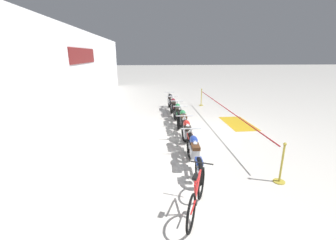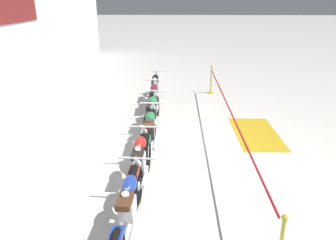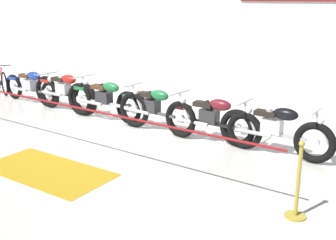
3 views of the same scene
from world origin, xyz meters
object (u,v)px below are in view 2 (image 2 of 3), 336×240
at_px(stanchion_mid_left, 211,84).
at_px(floor_banner, 256,133).
at_px(motorcycle_red_1, 140,164).
at_px(motorcycle_maroon_4, 154,99).
at_px(stanchion_far_left, 238,136).
at_px(motorcycle_green_3, 152,114).
at_px(motorcycle_black_5, 155,88).
at_px(motorcycle_blue_0, 128,208).
at_px(motorcycle_green_2, 150,133).

height_order(stanchion_mid_left, floor_banner, stanchion_mid_left).
distance_m(motorcycle_red_1, floor_banner, 3.90).
distance_m(motorcycle_maroon_4, stanchion_far_left, 3.91).
bearing_deg(motorcycle_green_3, motorcycle_black_5, 1.93).
relative_size(motorcycle_blue_0, motorcycle_maroon_4, 1.08).
xyz_separation_m(motorcycle_red_1, motorcycle_black_5, (5.43, 0.06, -0.02)).
bearing_deg(motorcycle_black_5, motorcycle_green_2, -177.99).
bearing_deg(motorcycle_black_5, stanchion_far_left, -156.54).
bearing_deg(motorcycle_black_5, stanchion_mid_left, -61.58).
bearing_deg(motorcycle_green_2, stanchion_mid_left, -20.31).
relative_size(motorcycle_maroon_4, motorcycle_black_5, 0.98).
distance_m(motorcycle_maroon_4, motorcycle_black_5, 1.27).
bearing_deg(motorcycle_green_3, floor_banner, -92.48).
distance_m(motorcycle_black_5, floor_banner, 4.01).
height_order(motorcycle_green_3, stanchion_mid_left, stanchion_mid_left).
height_order(motorcycle_green_2, motorcycle_black_5, motorcycle_green_2).
bearing_deg(motorcycle_black_5, floor_banner, -134.09).
relative_size(stanchion_mid_left, floor_banner, 0.47).
bearing_deg(motorcycle_blue_0, motorcycle_green_3, -0.73).
relative_size(motorcycle_green_3, floor_banner, 0.98).
relative_size(motorcycle_green_3, stanchion_far_left, 0.26).
bearing_deg(motorcycle_red_1, stanchion_far_left, -67.89).
bearing_deg(floor_banner, stanchion_mid_left, 11.34).
relative_size(motorcycle_red_1, stanchion_far_left, 0.26).
relative_size(motorcycle_red_1, motorcycle_green_3, 1.01).
xyz_separation_m(motorcycle_green_2, stanchion_far_left, (-0.67, -1.87, 0.24)).
bearing_deg(motorcycle_blue_0, motorcycle_red_1, -0.84).
distance_m(motorcycle_green_2, stanchion_mid_left, 5.40).
relative_size(motorcycle_green_2, motorcycle_maroon_4, 1.16).
distance_m(motorcycle_blue_0, stanchion_mid_left, 8.11).
distance_m(motorcycle_maroon_4, stanchion_mid_left, 3.08).
xyz_separation_m(motorcycle_maroon_4, stanchion_mid_left, (2.36, -1.97, -0.10)).
xyz_separation_m(motorcycle_green_2, floor_banner, (1.20, -2.72, -0.48)).
xyz_separation_m(stanchion_far_left, stanchion_mid_left, (5.73, 0.00, -0.36)).
height_order(motorcycle_red_1, motorcycle_green_2, motorcycle_red_1).
xyz_separation_m(motorcycle_green_2, motorcycle_green_3, (1.32, 0.05, -0.01)).
height_order(motorcycle_black_5, floor_banner, motorcycle_black_5).
bearing_deg(stanchion_far_left, motorcycle_red_1, 112.11).
height_order(motorcycle_blue_0, motorcycle_red_1, motorcycle_red_1).
bearing_deg(motorcycle_green_2, motorcycle_maroon_4, 2.10).
height_order(motorcycle_red_1, motorcycle_black_5, motorcycle_red_1).
bearing_deg(stanchion_far_left, motorcycle_maroon_4, 30.35).
bearing_deg(floor_banner, stanchion_far_left, 154.38).
distance_m(motorcycle_maroon_4, floor_banner, 3.23).
bearing_deg(stanchion_mid_left, stanchion_far_left, 180.00).
bearing_deg(stanchion_mid_left, motorcycle_blue_0, 165.90).
xyz_separation_m(motorcycle_green_3, stanchion_far_left, (-1.98, -1.92, 0.24)).
height_order(motorcycle_maroon_4, stanchion_mid_left, stanchion_mid_left).
bearing_deg(motorcycle_maroon_4, motorcycle_green_2, -177.90).
bearing_deg(stanchion_mid_left, motorcycle_red_1, 163.30).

